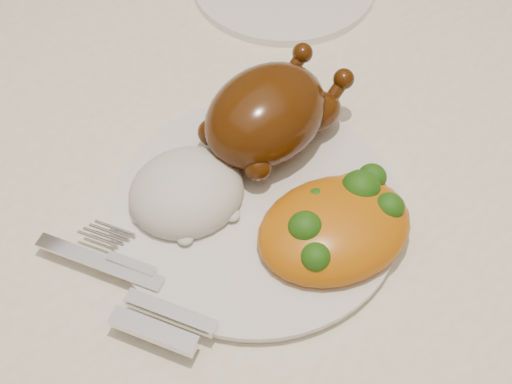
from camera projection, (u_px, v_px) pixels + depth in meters
dining_table at (77, 206)px, 0.77m from camera, size 1.60×0.90×0.76m
tablecloth at (62, 164)px, 0.71m from camera, size 1.73×1.03×0.18m
dinner_plate at (256, 209)px, 0.64m from camera, size 0.33×0.33×0.01m
roast_chicken at (269, 113)px, 0.65m from camera, size 0.16×0.11×0.08m
rice_mound at (187, 192)px, 0.63m from camera, size 0.12×0.11×0.05m
mac_and_cheese at (339, 222)px, 0.61m from camera, size 0.16×0.14×0.05m
cutlery at (144, 300)px, 0.57m from camera, size 0.08×0.17×0.01m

